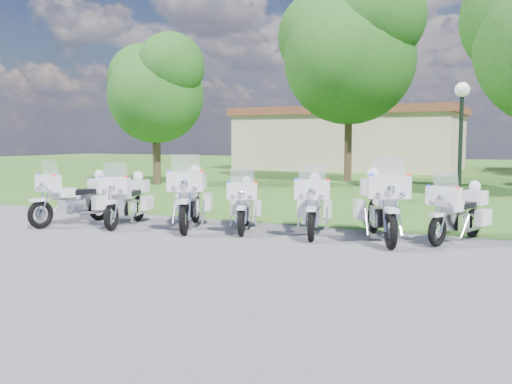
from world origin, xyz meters
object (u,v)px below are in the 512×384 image
at_px(motorcycle_5, 380,204).
at_px(lamp_post, 462,112).
at_px(motorcycle_0, 76,197).
at_px(motorcycle_3, 245,204).
at_px(motorcycle_1, 128,198).
at_px(motorcycle_4, 314,204).
at_px(motorcycle_6, 459,211).
at_px(motorcycle_2, 191,197).

distance_m(motorcycle_5, lamp_post, 6.69).
distance_m(motorcycle_0, lamp_post, 11.15).
relative_size(motorcycle_3, motorcycle_5, 0.83).
distance_m(motorcycle_3, lamp_post, 7.84).
xyz_separation_m(motorcycle_3, motorcycle_5, (3.08, 0.12, 0.13)).
bearing_deg(motorcycle_1, motorcycle_0, 1.56).
bearing_deg(motorcycle_5, lamp_post, -121.92).
bearing_deg(motorcycle_1, motorcycle_5, 170.16).
bearing_deg(motorcycle_4, motorcycle_6, 172.42).
distance_m(motorcycle_5, motorcycle_6, 1.60).
xyz_separation_m(motorcycle_4, lamp_post, (2.30, 6.25, 2.19)).
bearing_deg(lamp_post, motorcycle_6, -83.42).
relative_size(motorcycle_0, motorcycle_4, 1.02).
distance_m(motorcycle_3, motorcycle_6, 4.63).
xyz_separation_m(motorcycle_6, lamp_post, (-0.66, 5.72, 2.24)).
bearing_deg(motorcycle_0, motorcycle_6, -159.42).
distance_m(motorcycle_1, motorcycle_6, 7.58).
xyz_separation_m(motorcycle_1, motorcycle_4, (4.52, 0.71, 0.02)).
bearing_deg(motorcycle_2, motorcycle_6, 164.77).
height_order(motorcycle_6, lamp_post, lamp_post).
relative_size(motorcycle_5, motorcycle_6, 1.17).
relative_size(motorcycle_0, lamp_post, 0.62).
relative_size(motorcycle_1, motorcycle_4, 0.98).
xyz_separation_m(motorcycle_2, motorcycle_3, (1.27, 0.27, -0.12)).
bearing_deg(motorcycle_6, lamp_post, -64.21).
xyz_separation_m(motorcycle_0, motorcycle_3, (4.17, 0.95, -0.05)).
distance_m(motorcycle_4, motorcycle_5, 1.47).
relative_size(motorcycle_0, motorcycle_3, 1.15).
xyz_separation_m(motorcycle_4, motorcycle_6, (2.96, 0.53, -0.05)).
bearing_deg(motorcycle_0, motorcycle_5, -161.63).
height_order(motorcycle_4, lamp_post, lamp_post).
height_order(motorcycle_3, lamp_post, lamp_post).
xyz_separation_m(motorcycle_1, motorcycle_5, (5.99, 0.67, 0.09)).
relative_size(motorcycle_4, motorcycle_6, 1.09).
xyz_separation_m(motorcycle_3, motorcycle_4, (1.61, 0.16, 0.06)).
distance_m(motorcycle_4, lamp_post, 7.01).
bearing_deg(motorcycle_6, motorcycle_0, 29.83).
bearing_deg(lamp_post, motorcycle_3, -121.40).
bearing_deg(motorcycle_6, motorcycle_3, 27.80).
bearing_deg(motorcycle_3, motorcycle_4, 163.04).
height_order(motorcycle_2, motorcycle_5, motorcycle_5).
bearing_deg(motorcycle_4, motorcycle_0, -6.84).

